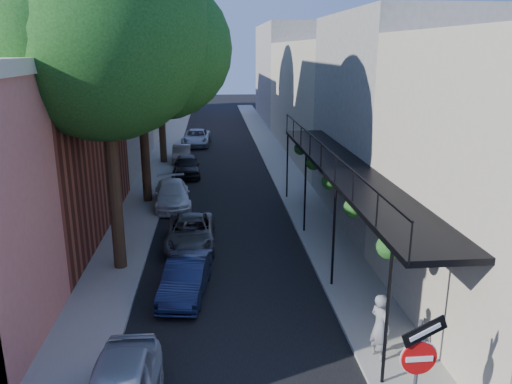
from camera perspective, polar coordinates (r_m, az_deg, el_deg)
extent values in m
cube|color=black|center=(37.31, -4.23, 4.40)|extent=(6.00, 64.00, 0.01)
cube|color=gray|center=(37.47, -10.37, 4.32)|extent=(2.00, 64.00, 0.12)
cube|color=gray|center=(37.56, 1.90, 4.60)|extent=(2.00, 64.00, 0.12)
cube|color=gray|center=(21.05, -18.33, 16.62)|extent=(0.06, 7.00, 4.00)
cube|color=#9C9993|center=(33.78, -19.96, 10.00)|extent=(8.00, 12.00, 9.00)
cube|color=#BBAF9A|center=(47.39, -15.78, 12.43)|extent=(8.00, 16.00, 10.00)
cube|color=#D87C6F|center=(61.25, -13.34, 12.35)|extent=(8.00, 12.00, 8.00)
cube|color=#9C9993|center=(23.72, 18.71, 7.93)|extent=(8.00, 10.00, 9.00)
cube|color=#BBAF9A|center=(37.91, 9.61, 10.52)|extent=(8.00, 20.00, 8.00)
cube|color=#9C9993|center=(55.42, 4.95, 13.40)|extent=(8.00, 16.00, 10.00)
cube|color=black|center=(17.65, 10.43, 2.65)|extent=(2.00, 16.00, 0.15)
cube|color=black|center=(17.24, 7.51, 5.46)|extent=(0.05, 16.00, 0.05)
cylinder|color=black|center=(11.74, 14.76, -13.59)|extent=(0.08, 0.08, 3.40)
cylinder|color=black|center=(25.48, 3.59, 3.09)|extent=(0.08, 0.08, 3.40)
sphere|color=#144413|center=(12.15, 14.96, -6.06)|extent=(0.60, 0.60, 0.60)
sphere|color=#144413|center=(17.61, 8.47, 1.20)|extent=(0.60, 0.60, 0.60)
sphere|color=#144413|center=(23.34, 5.10, 4.97)|extent=(0.60, 0.60, 0.60)
cylinder|color=red|center=(9.90, 18.12, -17.61)|extent=(0.66, 0.04, 0.66)
cube|color=white|center=(9.88, 18.19, -17.70)|extent=(0.50, 0.02, 0.10)
cylinder|color=white|center=(9.92, 18.07, -17.55)|extent=(0.70, 0.02, 0.70)
cube|color=black|center=(9.63, 18.72, -14.86)|extent=(0.89, 0.15, 0.58)
cube|color=white|center=(9.61, 18.79, -14.95)|extent=(0.60, 0.10, 0.31)
cylinder|color=#301E13|center=(17.35, -16.00, 2.06)|extent=(0.44, 0.44, 7.00)
sphere|color=#144413|center=(16.89, -17.22, 17.10)|extent=(6.80, 6.80, 6.80)
sphere|color=#144413|center=(17.64, -10.78, 15.82)|extent=(4.76, 4.76, 4.76)
cylinder|color=#301E13|center=(25.15, -12.64, 5.68)|extent=(0.44, 0.44, 6.30)
sphere|color=#144413|center=(24.78, -13.23, 14.93)|extent=(6.00, 6.00, 6.00)
sphere|color=#144413|center=(25.53, -9.44, 14.02)|extent=(4.20, 4.20, 4.20)
cylinder|color=#301E13|center=(33.93, -10.78, 9.28)|extent=(0.44, 0.44, 7.35)
sphere|color=#144413|center=(33.72, -11.22, 17.27)|extent=(7.00, 7.00, 7.00)
sphere|color=#144413|center=(34.64, -7.99, 16.55)|extent=(4.90, 4.90, 4.90)
imported|color=#111A37|center=(16.06, -8.01, -9.68)|extent=(1.68, 3.67, 1.16)
imported|color=#4E4F54|center=(19.83, -7.45, -4.60)|extent=(1.87, 4.05, 1.13)
imported|color=white|center=(24.92, -9.56, -0.27)|extent=(2.12, 4.31, 1.21)
imported|color=black|center=(30.80, -7.89, 3.00)|extent=(1.74, 3.82, 1.27)
imported|color=#6D635C|center=(34.65, -8.49, 4.32)|extent=(1.30, 3.49, 1.14)
imported|color=#9CA2B0|center=(40.61, -6.82, 6.20)|extent=(2.40, 4.71, 1.28)
imported|color=slate|center=(12.99, 13.98, -14.68)|extent=(0.61, 0.73, 1.71)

